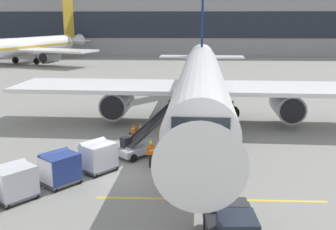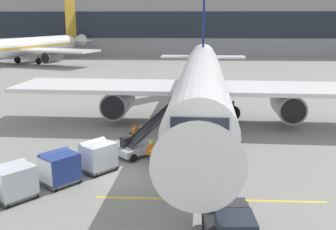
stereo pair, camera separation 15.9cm
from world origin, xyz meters
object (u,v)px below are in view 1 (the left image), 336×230
baggage_cart_lead (98,156)px  ground_crew_by_carts (161,144)px  baggage_cart_second (60,168)px  safety_cone_engine_keepout (133,129)px  safety_cone_nose_mark (134,127)px  safety_cone_wingtip (140,128)px  baggage_cart_third (14,181)px  distant_airplane (22,47)px  ground_crew_by_loader (88,154)px  ground_crew_marshaller (151,152)px  belt_loader (143,142)px  parked_airplane (201,82)px

baggage_cart_lead → ground_crew_by_carts: (3.73, 2.59, -0.00)m
baggage_cart_second → ground_crew_by_carts: 7.20m
baggage_cart_second → safety_cone_engine_keepout: baggage_cart_second is taller
safety_cone_nose_mark → ground_crew_by_carts: bearing=-68.2°
safety_cone_engine_keepout → safety_cone_nose_mark: safety_cone_engine_keepout is taller
safety_cone_wingtip → baggage_cart_third: bearing=-111.4°
baggage_cart_third → safety_cone_engine_keepout: baggage_cart_third is taller
baggage_cart_lead → distant_airplane: 64.99m
ground_crew_by_loader → ground_crew_marshaller: (3.87, 0.55, 0.00)m
safety_cone_engine_keepout → distant_airplane: bearing=120.3°
ground_crew_by_loader → baggage_cart_second: bearing=-114.5°
belt_loader → distant_airplane: distant_airplane is taller
baggage_cart_third → safety_cone_nose_mark: size_ratio=4.07×
ground_crew_by_loader → safety_cone_wingtip: ground_crew_by_loader is taller
parked_airplane → baggage_cart_second: bearing=-120.4°
parked_airplane → baggage_cart_lead: (-6.73, -12.30, -2.68)m
ground_crew_marshaller → safety_cone_nose_mark: (-2.14, 8.41, -0.69)m
baggage_cart_second → ground_crew_by_loader: bearing=65.5°
parked_airplane → safety_cone_nose_mark: size_ratio=67.83×
ground_crew_marshaller → safety_cone_wingtip: size_ratio=2.19×
belt_loader → ground_crew_by_loader: (-3.06, -2.97, 0.09)m
baggage_cart_lead → safety_cone_wingtip: bearing=79.5°
baggage_cart_lead → parked_airplane: bearing=61.3°
baggage_cart_second → safety_cone_wingtip: baggage_cart_second is taller
belt_loader → ground_crew_by_carts: bearing=-25.7°
baggage_cart_lead → distant_airplane: (-28.22, 58.49, 2.51)m
baggage_cart_third → ground_crew_marshaller: (6.68, 4.95, -0.00)m
belt_loader → parked_airplane: bearing=64.5°
baggage_cart_second → ground_crew_by_loader: baggage_cart_second is taller
ground_crew_by_loader → safety_cone_wingtip: 8.90m
ground_crew_by_loader → ground_crew_by_carts: same height
ground_crew_by_carts → safety_cone_wingtip: 6.62m
baggage_cart_lead → ground_crew_by_loader: bearing=158.8°
ground_crew_by_carts → safety_cone_nose_mark: bearing=111.8°
baggage_cart_third → ground_crew_marshaller: size_ratio=1.50×
belt_loader → ground_crew_marshaller: belt_loader is taller
baggage_cart_third → safety_cone_nose_mark: baggage_cart_third is taller
safety_cone_wingtip → safety_cone_nose_mark: 0.67m
baggage_cart_second → baggage_cart_third: same height
ground_crew_by_carts → safety_cone_nose_mark: 7.16m
parked_airplane → ground_crew_by_loader: bearing=-121.5°
safety_cone_wingtip → safety_cone_nose_mark: bearing=145.7°
safety_cone_engine_keepout → baggage_cart_lead: bearing=-97.2°
belt_loader → distant_airplane: 63.24m
ground_crew_marshaller → baggage_cart_lead: bearing=-166.1°
belt_loader → baggage_cart_lead: (-2.41, -3.22, 0.09)m
parked_airplane → ground_crew_by_loader: (-7.38, -12.05, -2.68)m
baggage_cart_third → ground_crew_by_loader: bearing=57.5°
baggage_cart_second → safety_cone_engine_keepout: (2.80, 10.54, -0.64)m
belt_loader → baggage_cart_third: bearing=-128.5°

